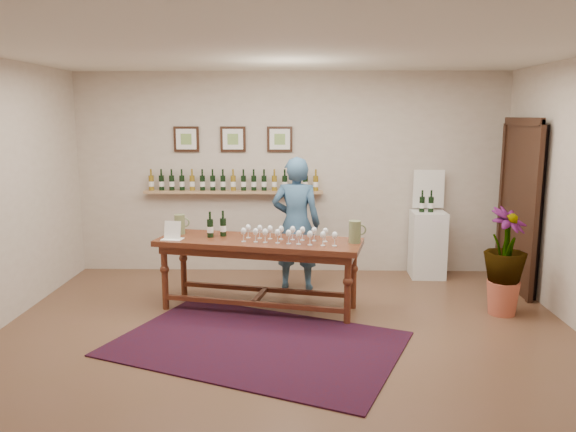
{
  "coord_description": "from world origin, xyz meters",
  "views": [
    {
      "loc": [
        0.13,
        -5.35,
        2.21
      ],
      "look_at": [
        0.0,
        0.8,
        1.1
      ],
      "focal_mm": 35.0,
      "sensor_mm": 36.0,
      "label": 1
    }
  ],
  "objects_px": {
    "potted_plant": "(505,262)",
    "tasting_table": "(259,250)",
    "person": "(296,224)",
    "display_pedestal": "(427,244)"
  },
  "relations": [
    {
      "from": "potted_plant",
      "to": "tasting_table",
      "type": "bearing_deg",
      "value": 177.45
    },
    {
      "from": "potted_plant",
      "to": "person",
      "type": "xyz_separation_m",
      "value": [
        -2.32,
        0.91,
        0.24
      ]
    },
    {
      "from": "tasting_table",
      "to": "person",
      "type": "xyz_separation_m",
      "value": [
        0.42,
        0.78,
        0.15
      ]
    },
    {
      "from": "display_pedestal",
      "to": "person",
      "type": "distance_m",
      "value": 1.94
    },
    {
      "from": "display_pedestal",
      "to": "potted_plant",
      "type": "height_order",
      "value": "potted_plant"
    },
    {
      "from": "potted_plant",
      "to": "person",
      "type": "height_order",
      "value": "person"
    },
    {
      "from": "person",
      "to": "tasting_table",
      "type": "bearing_deg",
      "value": 68.43
    },
    {
      "from": "potted_plant",
      "to": "person",
      "type": "relative_size",
      "value": 0.61
    },
    {
      "from": "display_pedestal",
      "to": "person",
      "type": "height_order",
      "value": "person"
    },
    {
      "from": "tasting_table",
      "to": "display_pedestal",
      "type": "relative_size",
      "value": 2.65
    }
  ]
}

